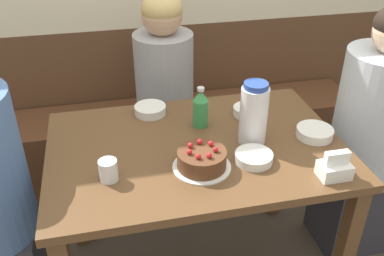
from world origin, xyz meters
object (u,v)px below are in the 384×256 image
(bowl_rice_small, at_px, (247,111))
(glass_water_tall, at_px, (108,170))
(birthday_cake, at_px, (202,160))
(person_teal_shirt, at_px, (369,142))
(person_pale_blue_shirt, at_px, (165,110))
(bowl_side_dish, at_px, (254,157))
(bench_seat, at_px, (165,143))
(water_pitcher, at_px, (254,114))
(soju_bottle, at_px, (201,108))
(bowl_soup_white, at_px, (150,110))
(napkin_holder, at_px, (335,168))
(bowl_sauce_shallow, at_px, (315,132))

(bowl_rice_small, xyz_separation_m, glass_water_tall, (-0.63, -0.33, 0.02))
(bowl_rice_small, bearing_deg, birthday_cake, -130.65)
(person_teal_shirt, xyz_separation_m, person_pale_blue_shirt, (-0.86, 0.59, -0.04))
(bowl_rice_small, xyz_separation_m, bowl_side_dish, (-0.09, -0.34, -0.00))
(bench_seat, height_order, water_pitcher, water_pitcher)
(bench_seat, distance_m, soju_bottle, 0.92)
(soju_bottle, bearing_deg, bowl_soup_white, 142.49)
(water_pitcher, height_order, person_teal_shirt, person_teal_shirt)
(napkin_holder, bearing_deg, person_pale_blue_shirt, 115.12)
(birthday_cake, relative_size, bowl_sauce_shallow, 1.44)
(bowl_side_dish, bearing_deg, bench_seat, 100.62)
(soju_bottle, relative_size, glass_water_tall, 2.25)
(bowl_rice_small, bearing_deg, bench_seat, 113.17)
(birthday_cake, distance_m, person_pale_blue_shirt, 0.83)
(soju_bottle, relative_size, bowl_soup_white, 1.28)
(bowl_sauce_shallow, distance_m, person_pale_blue_shirt, 0.89)
(birthday_cake, xyz_separation_m, soju_bottle, (0.07, 0.29, 0.05))
(birthday_cake, relative_size, glass_water_tall, 2.72)
(soju_bottle, bearing_deg, bowl_sauce_shallow, -23.50)
(water_pitcher, xyz_separation_m, bowl_rice_small, (0.05, 0.21, -0.11))
(bowl_soup_white, height_order, person_teal_shirt, person_teal_shirt)
(water_pitcher, bearing_deg, glass_water_tall, -167.55)
(bowl_soup_white, bearing_deg, bench_seat, 75.15)
(bowl_sauce_shallow, relative_size, person_pale_blue_shirt, 0.12)
(birthday_cake, distance_m, person_teal_shirt, 0.90)
(glass_water_tall, bearing_deg, person_teal_shirt, 10.10)
(water_pitcher, distance_m, person_pale_blue_shirt, 0.78)
(person_teal_shirt, height_order, person_pale_blue_shirt, person_teal_shirt)
(bowl_rice_small, xyz_separation_m, person_pale_blue_shirt, (-0.29, 0.47, -0.21))
(bowl_side_dish, bearing_deg, water_pitcher, 73.63)
(bench_seat, height_order, birthday_cake, birthday_cake)
(person_teal_shirt, distance_m, person_pale_blue_shirt, 1.04)
(person_teal_shirt, bearing_deg, bench_seat, -42.16)
(water_pitcher, bearing_deg, person_pale_blue_shirt, 109.92)
(water_pitcher, bearing_deg, bench_seat, 104.82)
(birthday_cake, height_order, napkin_holder, napkin_holder)
(bench_seat, relative_size, water_pitcher, 9.22)
(water_pitcher, distance_m, soju_bottle, 0.24)
(bowl_rice_small, height_order, bowl_side_dish, bowl_rice_small)
(person_pale_blue_shirt, bearing_deg, glass_water_tall, -22.53)
(person_teal_shirt, bearing_deg, bowl_sauce_shallow, 17.29)
(napkin_holder, distance_m, bowl_soup_white, 0.83)
(bowl_sauce_shallow, bearing_deg, soju_bottle, 156.50)
(bowl_soup_white, bearing_deg, person_teal_shirt, -12.99)
(bowl_soup_white, relative_size, bowl_sauce_shallow, 0.93)
(napkin_holder, bearing_deg, bowl_sauce_shallow, 77.77)
(person_pale_blue_shirt, bearing_deg, bowl_soup_white, -19.02)
(bench_seat, relative_size, napkin_holder, 21.54)
(soju_bottle, relative_size, napkin_holder, 1.63)
(soju_bottle, height_order, bowl_sauce_shallow, soju_bottle)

